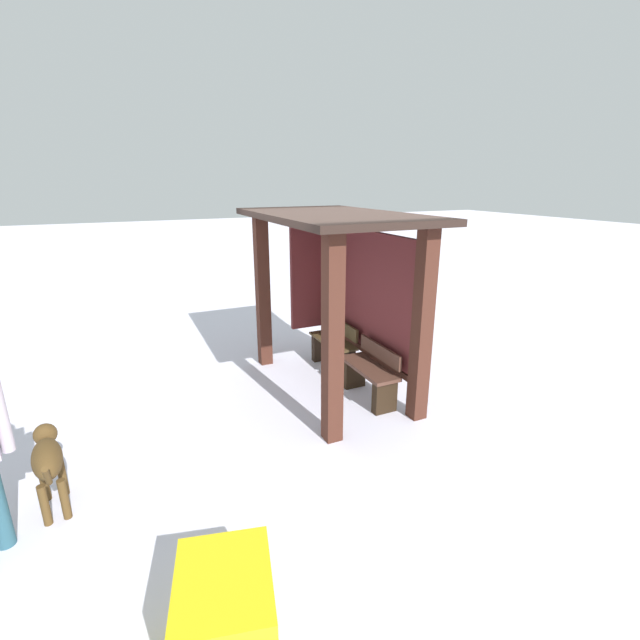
% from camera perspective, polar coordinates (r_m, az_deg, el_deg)
% --- Properties ---
extents(ground_plane, '(60.00, 60.00, 0.00)m').
position_cam_1_polar(ground_plane, '(6.50, 1.43, -8.49)').
color(ground_plane, white).
extents(bus_shelter, '(3.01, 1.74, 2.46)m').
position_cam_1_polar(bus_shelter, '(6.12, 2.65, 6.52)').
color(bus_shelter, '#442319').
rests_on(bus_shelter, ground).
extents(bench_left_inside, '(1.00, 0.37, 0.77)m').
position_cam_1_polar(bench_left_inside, '(6.95, 1.79, -3.64)').
color(bench_left_inside, '#4D3C22').
rests_on(bench_left_inside, ground).
extents(bench_center_inside, '(1.00, 0.37, 0.75)m').
position_cam_1_polar(bench_center_inside, '(6.06, 6.47, -7.03)').
color(bench_center_inside, '#523227').
rests_on(bench_center_inside, ground).
extents(dog, '(0.91, 0.31, 0.70)m').
position_cam_1_polar(dog, '(4.78, -31.62, -15.02)').
color(dog, '#533B1D').
rests_on(dog, ground).
extents(grit_bin, '(0.81, 0.71, 0.68)m').
position_cam_1_polar(grit_bin, '(3.24, -11.95, -33.76)').
color(grit_bin, yellow).
rests_on(grit_bin, ground).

